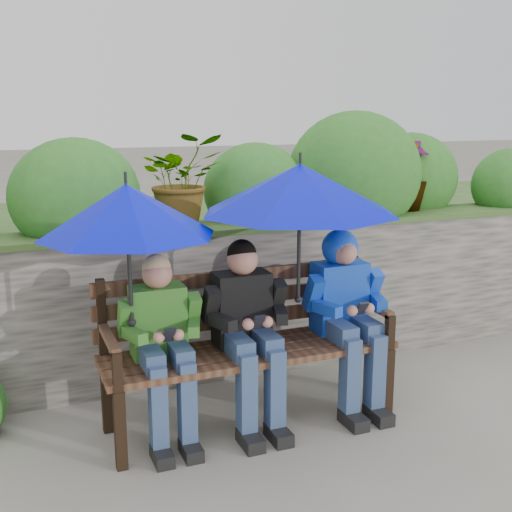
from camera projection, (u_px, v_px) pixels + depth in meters
name	position (u px, v px, depth m)	size (l,w,h in m)	color
ground	(262.00, 414.00, 3.84)	(60.00, 60.00, 0.00)	slate
garden_backdrop	(169.00, 259.00, 5.10)	(8.00, 2.85, 1.81)	#504E46
park_bench	(246.00, 337.00, 3.69)	(1.68, 0.49, 0.89)	black
boy_left	(162.00, 338.00, 3.42)	(0.44, 0.51, 1.03)	#21611C
boy_middle	(247.00, 324.00, 3.59)	(0.47, 0.54, 1.07)	black
boy_right	(346.00, 304.00, 3.82)	(0.47, 0.58, 1.08)	#1233B7
umbrella_left	(127.00, 210.00, 3.20)	(0.91, 0.91, 0.80)	#0009D8
umbrella_right	(300.00, 189.00, 3.54)	(1.12, 1.12, 0.86)	#0009D8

